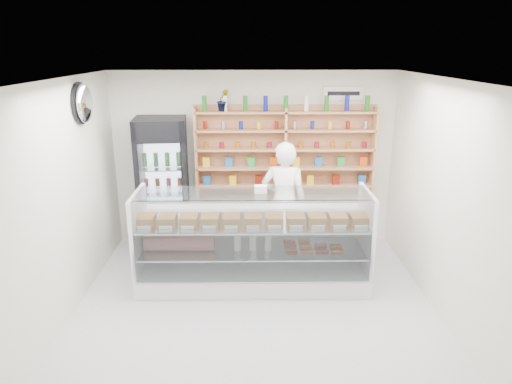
{
  "coord_description": "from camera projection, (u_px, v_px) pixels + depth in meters",
  "views": [
    {
      "loc": [
        -0.05,
        -4.72,
        3.13
      ],
      "look_at": [
        0.02,
        0.9,
        1.35
      ],
      "focal_mm": 32.0,
      "sensor_mm": 36.0,
      "label": 1
    }
  ],
  "objects": [
    {
      "name": "shop_worker",
      "position": [
        284.0,
        202.0,
        6.82
      ],
      "size": [
        0.74,
        0.55,
        1.84
      ],
      "primitive_type": "imported",
      "rotation": [
        0.0,
        0.0,
        2.96
      ],
      "color": "white",
      "rests_on": "floor"
    },
    {
      "name": "wall_sign",
      "position": [
        343.0,
        93.0,
        7.07
      ],
      "size": [
        0.62,
        0.03,
        0.2
      ],
      "primitive_type": "cube",
      "color": "white",
      "rests_on": "back_wall"
    },
    {
      "name": "wall_shelving",
      "position": [
        285.0,
        149.0,
        7.2
      ],
      "size": [
        2.84,
        0.28,
        1.33
      ],
      "color": "tan",
      "rests_on": "back_wall"
    },
    {
      "name": "room",
      "position": [
        255.0,
        212.0,
        5.02
      ],
      "size": [
        5.0,
        5.0,
        5.0
      ],
      "color": "#BCBCC2",
      "rests_on": "ground"
    },
    {
      "name": "drinks_cooler",
      "position": [
        164.0,
        185.0,
        7.14
      ],
      "size": [
        0.83,
        0.81,
        2.12
      ],
      "rotation": [
        0.0,
        0.0,
        0.1
      ],
      "color": "black",
      "rests_on": "floor"
    },
    {
      "name": "security_mirror",
      "position": [
        84.0,
        103.0,
        5.82
      ],
      "size": [
        0.15,
        0.5,
        0.5
      ],
      "primitive_type": "ellipsoid",
      "color": "silver",
      "rests_on": "left_wall"
    },
    {
      "name": "potted_plant",
      "position": [
        223.0,
        100.0,
        6.95
      ],
      "size": [
        0.23,
        0.21,
        0.34
      ],
      "primitive_type": "imported",
      "rotation": [
        0.0,
        0.0,
        0.4
      ],
      "color": "#1E6626",
      "rests_on": "wall_shelving"
    },
    {
      "name": "display_counter",
      "position": [
        253.0,
        259.0,
        6.24
      ],
      "size": [
        3.08,
        0.92,
        1.34
      ],
      "color": "white",
      "rests_on": "floor"
    }
  ]
}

